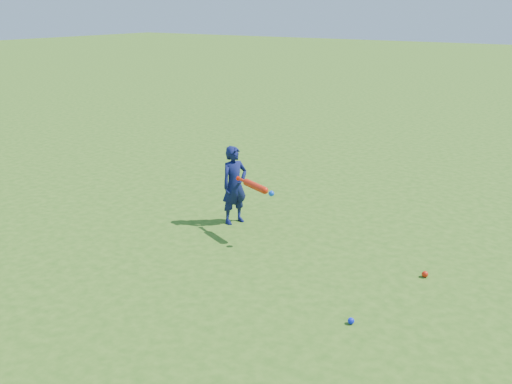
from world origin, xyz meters
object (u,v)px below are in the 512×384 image
Objects in this scene: ground_ball_red at (425,274)px; bat_swing at (257,187)px; child at (234,185)px; ground_ball_blue at (351,321)px.

ground_ball_red is 0.09× the size of bat_swing.
child is 2.78m from ground_ball_blue.
ground_ball_blue is (-0.26, -1.27, -0.00)m from ground_ball_red.
bat_swing is at bearing 146.43° from ground_ball_blue.
child is 2.62m from ground_ball_red.
ground_ball_blue is (2.32, -1.46, -0.48)m from child.
ground_ball_blue is 0.08× the size of bat_swing.
ground_ball_red is at bearing -74.85° from child.
ground_ball_red is 1.12× the size of ground_ball_blue.
ground_ball_red is at bearing 25.27° from bat_swing.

